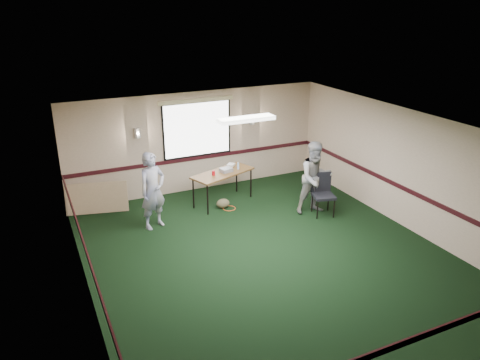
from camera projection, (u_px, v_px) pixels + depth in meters
name	position (u px, v px, depth m)	size (l,w,h in m)	color
ground	(267.00, 255.00, 9.63)	(8.00, 8.00, 0.00)	black
room_shell	(225.00, 153.00, 10.85)	(8.00, 8.02, 8.00)	tan
folding_table	(223.00, 174.00, 11.85)	(1.79, 1.20, 0.83)	#502E17
projector	(226.00, 170.00, 11.84)	(0.29, 0.24, 0.10)	gray
game_console	(231.00, 165.00, 12.27)	(0.21, 0.17, 0.05)	silver
red_cup	(214.00, 173.00, 11.60)	(0.08, 0.08, 0.12)	#A80B12
water_bottle	(238.00, 166.00, 12.01)	(0.05, 0.05, 0.18)	#91B5ED
duffel_bag	(223.00, 203.00, 11.76)	(0.34, 0.25, 0.24)	#4D432C
cable_coil	(229.00, 208.00, 11.75)	(0.32, 0.32, 0.02)	#D84E1B
folded_table	(97.00, 198.00, 11.43)	(1.48, 0.06, 0.76)	tan
conference_chair	(323.00, 191.00, 11.32)	(0.61, 0.63, 1.01)	black
person_left	(153.00, 191.00, 10.52)	(0.65, 0.43, 1.79)	#46549A
person_right	(315.00, 178.00, 11.26)	(0.87, 0.68, 1.80)	slate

